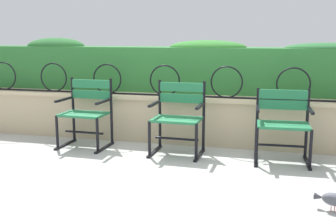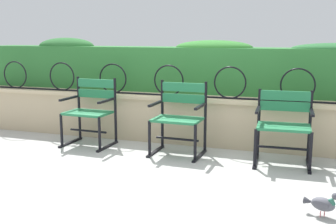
{
  "view_description": "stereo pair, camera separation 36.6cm",
  "coord_description": "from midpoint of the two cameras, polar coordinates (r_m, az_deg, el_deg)",
  "views": [
    {
      "loc": [
        1.19,
        -4.57,
        1.45
      ],
      "look_at": [
        0.0,
        0.1,
        0.55
      ],
      "focal_mm": 44.11,
      "sensor_mm": 36.0,
      "label": 1
    },
    {
      "loc": [
        1.54,
        -4.46,
        1.45
      ],
      "look_at": [
        0.0,
        0.1,
        0.55
      ],
      "focal_mm": 44.11,
      "sensor_mm": 36.0,
      "label": 2
    }
  ],
  "objects": [
    {
      "name": "park_chair_centre",
      "position": [
        5.07,
        -0.64,
        -0.54
      ],
      "size": [
        0.63,
        0.54,
        0.89
      ],
      "color": "#237547",
      "rests_on": "ground"
    },
    {
      "name": "park_chair_left",
      "position": [
        5.55,
        -13.1,
        0.14
      ],
      "size": [
        0.63,
        0.54,
        0.89
      ],
      "color": "#237547",
      "rests_on": "ground"
    },
    {
      "name": "iron_arch_fence",
      "position": [
        5.53,
        -2.09,
        4.1
      ],
      "size": [
        6.3,
        0.02,
        0.42
      ],
      "color": "black",
      "rests_on": "stone_wall"
    },
    {
      "name": "stone_wall",
      "position": [
        5.63,
        -0.02,
        -0.94
      ],
      "size": [
        6.83,
        0.41,
        0.64
      ],
      "color": "tan",
      "rests_on": "ground"
    },
    {
      "name": "pigeon_far_side",
      "position": [
        3.69,
        19.19,
        -11.27
      ],
      "size": [
        0.28,
        0.16,
        0.22
      ],
      "color": "#5B5B66",
      "rests_on": "ground"
    },
    {
      "name": "ground_plane",
      "position": [
        4.94,
        -2.42,
        -6.5
      ],
      "size": [
        60.0,
        60.0,
        0.0
      ],
      "primitive_type": "plane",
      "color": "#ADADA8"
    },
    {
      "name": "hedge_row",
      "position": [
        5.98,
        0.85,
        6.26
      ],
      "size": [
        6.69,
        0.55,
        0.77
      ],
      "color": "#2D7033",
      "rests_on": "stone_wall"
    },
    {
      "name": "park_chair_right",
      "position": [
        4.9,
        13.53,
        -1.39
      ],
      "size": [
        0.64,
        0.55,
        0.83
      ],
      "color": "#237547",
      "rests_on": "ground"
    }
  ]
}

